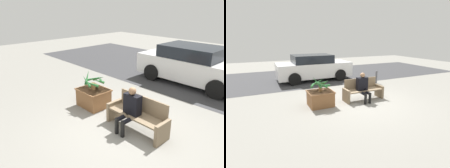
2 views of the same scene
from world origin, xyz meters
TOP-DOWN VIEW (x-y plane):
  - ground_plane at (0.00, 0.00)m, footprint 30.00×30.00m
  - road_surface at (0.00, 5.72)m, footprint 20.00×6.00m
  - bench at (0.22, 0.28)m, footprint 1.69×0.54m
  - person_seated at (0.11, 0.10)m, footprint 0.45×0.61m
  - planter_box at (-1.63, 0.30)m, footprint 0.93×0.78m
  - potted_plant at (-1.61, 0.31)m, footprint 0.76×0.76m
  - parked_car at (-0.60, 4.58)m, footprint 4.38×1.98m
  - bollard_post at (2.35, 2.24)m, footprint 0.12×0.12m

SIDE VIEW (x-z plane):
  - ground_plane at x=0.00m, z-range 0.00..0.00m
  - road_surface at x=0.00m, z-range 0.00..0.01m
  - planter_box at x=-1.63m, z-range 0.02..0.59m
  - bollard_post at x=2.35m, z-range 0.02..0.75m
  - bench at x=0.22m, z-range -0.03..0.83m
  - person_seated at x=0.11m, z-range 0.05..1.21m
  - parked_car at x=-0.60m, z-range 0.00..1.53m
  - potted_plant at x=-1.61m, z-range 0.56..1.14m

